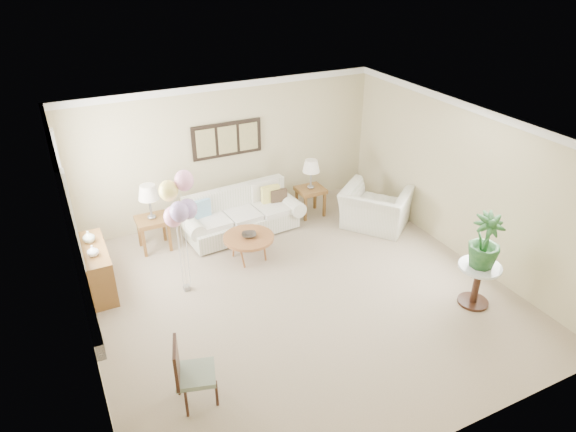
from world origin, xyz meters
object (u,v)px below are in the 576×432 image
at_px(sofa, 241,216).
at_px(coffee_table, 249,238).
at_px(accent_chair, 189,372).
at_px(balloon_cluster, 179,202).
at_px(armchair, 375,208).

height_order(sofa, coffee_table, sofa).
bearing_deg(accent_chair, balloon_cluster, 74.83).
relative_size(armchair, balloon_cluster, 0.61).
bearing_deg(accent_chair, coffee_table, 55.31).
bearing_deg(sofa, balloon_cluster, -136.80).
relative_size(armchair, accent_chair, 1.29).
distance_m(sofa, coffee_table, 0.96).
bearing_deg(coffee_table, balloon_cluster, -161.44).
height_order(sofa, armchair, sofa).
bearing_deg(coffee_table, sofa, 76.68).
xyz_separation_m(sofa, accent_chair, (-2.00, -3.50, 0.15)).
distance_m(coffee_table, balloon_cluster, 1.68).
height_order(armchair, balloon_cluster, balloon_cluster).
relative_size(coffee_table, armchair, 0.73).
relative_size(sofa, accent_chair, 2.51).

